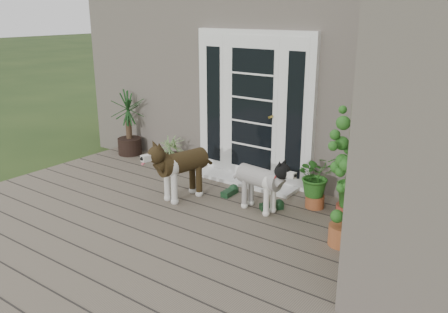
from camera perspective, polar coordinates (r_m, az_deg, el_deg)
The scene contains 14 objects.
deck at distance 5.31m, azimuth -7.84°, elevation -10.37°, with size 6.20×4.60×0.12m, color #6B5B4C.
house_main at distance 8.34m, azimuth 12.58°, elevation 10.35°, with size 7.40×4.00×3.10m, color #665E54.
door_unit at distance 6.69m, azimuth 3.61°, elevation 5.97°, with size 1.90×0.14×2.15m, color white.
door_step at distance 6.82m, azimuth 2.54°, elevation -2.97°, with size 1.60×0.40×0.05m, color white.
brindle_dog at distance 6.17m, azimuth -5.05°, elevation -1.89°, with size 0.38×0.89×0.74m, color #3E2E16, non-canonical shape.
white_dog at distance 5.81m, azimuth 4.32°, elevation -3.63°, with size 0.33×0.76×0.64m, color silver, non-canonical shape.
spider_plant at distance 7.43m, azimuth -6.34°, elevation 0.82°, with size 0.55×0.55×0.58m, color #8DA566, non-canonical shape.
yucca at distance 8.18m, azimuth -11.58°, elevation 4.06°, with size 0.77×0.77×1.12m, color black, non-canonical shape.
herb_a at distance 5.99m, azimuth 11.14°, elevation -3.29°, with size 0.50×0.50×0.64m, color #19571C.
herb_b at distance 5.79m, azimuth 14.93°, elevation -4.40°, with size 0.41×0.41×0.62m, color #285618.
herb_c at distance 5.86m, azimuth 22.35°, elevation -5.01°, with size 0.38×0.38×0.60m, color #18571C.
sapling at distance 4.94m, azimuth 14.81°, elevation -2.20°, with size 0.47×0.47×1.58m, color #1E4F16, non-canonical shape.
clog_left at distance 6.36m, azimuth 0.69°, elevation -4.28°, with size 0.15×0.33×0.10m, color #15361D, non-canonical shape.
clog_right at distance 5.95m, azimuth 5.81°, elevation -5.97°, with size 0.16×0.33×0.10m, color black, non-canonical shape.
Camera 1 is at (3.31, -2.94, 2.53)m, focal length 37.48 mm.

